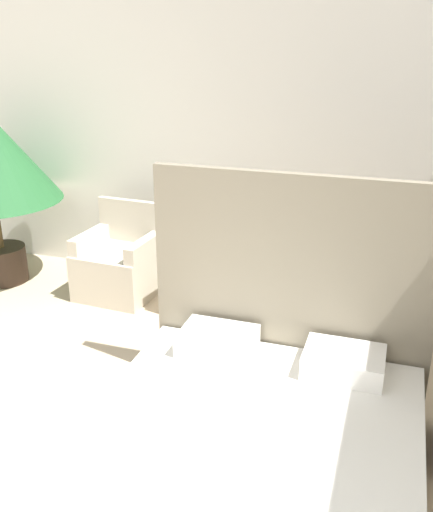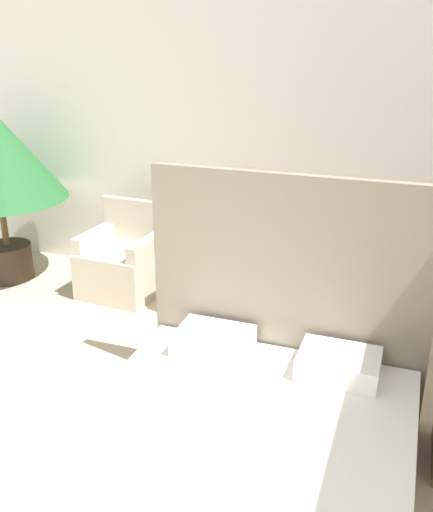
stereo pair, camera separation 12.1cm
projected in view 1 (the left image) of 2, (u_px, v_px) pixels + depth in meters
wall_back at (218, 133)px, 5.26m from camera, size 10.00×0.06×2.90m
bed at (248, 452)px, 2.99m from camera, size 1.80×2.14×1.55m
armchair_near_window_left at (119, 267)px, 5.33m from camera, size 0.71×0.68×0.85m
armchair_near_window_right at (215, 279)px, 5.06m from camera, size 0.74×0.71×0.85m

